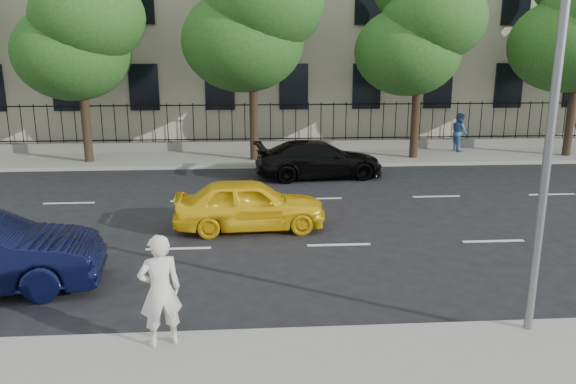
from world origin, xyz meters
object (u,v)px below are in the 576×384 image
object	(u,v)px
black_sedan	(319,159)
street_light	(545,25)
woman_near	(160,291)
yellow_taxi	(250,204)

from	to	relation	value
black_sedan	street_light	bearing A→B (deg)	-175.78
street_light	woman_near	xyz separation A→B (m)	(-6.16, -0.63, -4.07)
woman_near	street_light	bearing A→B (deg)	165.93
street_light	woman_near	distance (m)	7.41
woman_near	yellow_taxi	bearing A→B (deg)	-122.58
street_light	yellow_taxi	bearing A→B (deg)	129.46
black_sedan	yellow_taxi	bearing A→B (deg)	151.13
yellow_taxi	black_sedan	size ratio (longest dim) A/B	0.84
street_light	black_sedan	world-z (taller)	street_light
street_light	black_sedan	xyz separation A→B (m)	(-2.07, 11.92, -4.44)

